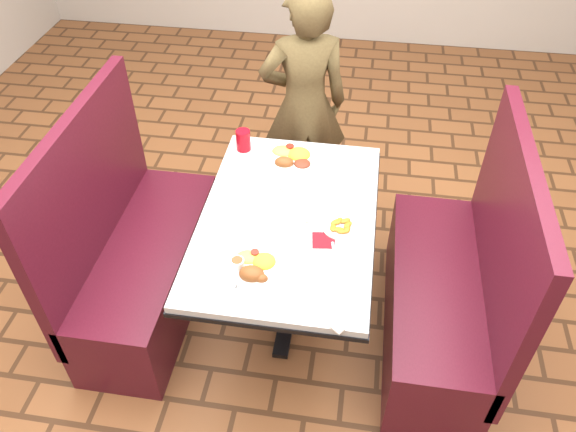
% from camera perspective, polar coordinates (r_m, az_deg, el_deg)
% --- Properties ---
extents(dining_table, '(0.81, 1.21, 0.75)m').
position_cam_1_polar(dining_table, '(2.65, 0.00, -1.53)').
color(dining_table, silver).
rests_on(dining_table, ground).
extents(booth_bench_left, '(0.47, 1.20, 1.17)m').
position_cam_1_polar(booth_bench_left, '(3.07, -14.91, -4.23)').
color(booth_bench_left, '#4F1220').
rests_on(booth_bench_left, ground).
extents(booth_bench_right, '(0.47, 1.20, 1.17)m').
position_cam_1_polar(booth_bench_right, '(2.92, 15.83, -7.73)').
color(booth_bench_right, '#4F1220').
rests_on(booth_bench_right, ground).
extents(diner_person, '(0.61, 0.48, 1.45)m').
position_cam_1_polar(diner_person, '(3.41, 1.63, 11.15)').
color(diner_person, brown).
rests_on(diner_person, ground).
extents(near_dinner_plate, '(0.25, 0.25, 0.08)m').
position_cam_1_polar(near_dinner_plate, '(2.34, -3.39, -4.98)').
color(near_dinner_plate, white).
rests_on(near_dinner_plate, dining_table).
extents(far_dinner_plate, '(0.29, 0.29, 0.07)m').
position_cam_1_polar(far_dinner_plate, '(2.90, 0.42, 6.12)').
color(far_dinner_plate, white).
rests_on(far_dinner_plate, dining_table).
extents(plantain_plate, '(0.16, 0.16, 0.02)m').
position_cam_1_polar(plantain_plate, '(2.53, 5.36, -1.10)').
color(plantain_plate, white).
rests_on(plantain_plate, dining_table).
extents(maroon_napkin, '(0.11, 0.11, 0.00)m').
position_cam_1_polar(maroon_napkin, '(2.48, 3.64, -2.48)').
color(maroon_napkin, maroon).
rests_on(maroon_napkin, dining_table).
extents(spoon_utensil, '(0.03, 0.14, 0.00)m').
position_cam_1_polar(spoon_utensil, '(2.42, 4.66, -3.87)').
color(spoon_utensil, silver).
rests_on(spoon_utensil, dining_table).
extents(red_tumbler, '(0.08, 0.08, 0.11)m').
position_cam_1_polar(red_tumbler, '(2.97, -4.56, 7.69)').
color(red_tumbler, '#B10B17').
rests_on(red_tumbler, dining_table).
extents(paper_napkin, '(0.22, 0.21, 0.01)m').
position_cam_1_polar(paper_napkin, '(2.22, 4.66, -9.60)').
color(paper_napkin, white).
rests_on(paper_napkin, dining_table).
extents(knife_utensil, '(0.07, 0.16, 0.00)m').
position_cam_1_polar(knife_utensil, '(2.35, -3.38, -5.31)').
color(knife_utensil, silver).
rests_on(knife_utensil, dining_table).
extents(fork_utensil, '(0.04, 0.16, 0.00)m').
position_cam_1_polar(fork_utensil, '(2.32, -4.87, -6.14)').
color(fork_utensil, silver).
rests_on(fork_utensil, dining_table).
extents(lettuce_shreds, '(0.28, 0.32, 0.00)m').
position_cam_1_polar(lettuce_shreds, '(2.63, 1.06, 0.80)').
color(lettuce_shreds, '#A4CF52').
rests_on(lettuce_shreds, dining_table).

